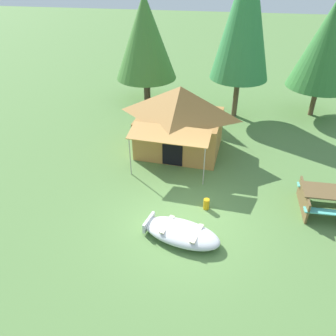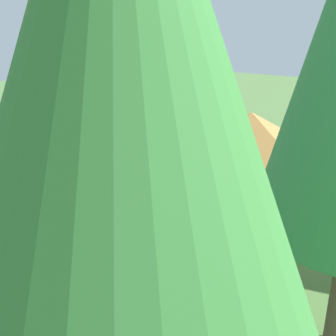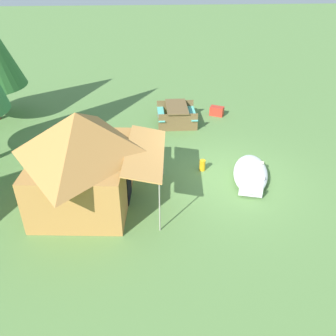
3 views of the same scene
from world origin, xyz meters
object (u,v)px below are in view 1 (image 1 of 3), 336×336
(pine_tree_far_center, at_px, (245,14))
(pine_tree_back_left, at_px, (328,44))
(picnic_table, at_px, (328,198))
(fuel_can, at_px, (206,204))
(beached_rowboat, at_px, (181,233))
(canvas_cabin_tent, at_px, (180,119))
(pine_tree_back_right, at_px, (145,37))

(pine_tree_far_center, bearing_deg, pine_tree_back_left, 11.02)
(picnic_table, xyz_separation_m, fuel_can, (-3.69, -0.54, -0.29))
(picnic_table, xyz_separation_m, pine_tree_back_left, (0.86, 7.49, 2.88))
(picnic_table, bearing_deg, beached_rowboat, -155.48)
(canvas_cabin_tent, relative_size, picnic_table, 2.30)
(picnic_table, height_order, fuel_can, picnic_table)
(picnic_table, xyz_separation_m, pine_tree_back_right, (-7.50, 8.07, 2.77))
(beached_rowboat, bearing_deg, canvas_cabin_tent, 98.51)
(canvas_cabin_tent, height_order, fuel_can, canvas_cabin_tent)
(beached_rowboat, distance_m, pine_tree_back_left, 11.22)
(fuel_can, distance_m, pine_tree_back_left, 9.76)
(picnic_table, relative_size, pine_tree_far_center, 0.23)
(canvas_cabin_tent, xyz_separation_m, pine_tree_far_center, (2.17, 3.78, 3.19))
(picnic_table, relative_size, pine_tree_back_left, 0.31)
(pine_tree_far_center, bearing_deg, beached_rowboat, -99.33)
(beached_rowboat, bearing_deg, pine_tree_back_right, 107.68)
(canvas_cabin_tent, height_order, pine_tree_back_left, pine_tree_back_left)
(pine_tree_far_center, bearing_deg, pine_tree_back_right, 164.27)
(beached_rowboat, height_order, canvas_cabin_tent, canvas_cabin_tent)
(beached_rowboat, relative_size, pine_tree_back_left, 0.46)
(fuel_can, bearing_deg, pine_tree_far_center, 83.55)
(beached_rowboat, distance_m, canvas_cabin_tent, 5.14)
(beached_rowboat, bearing_deg, picnic_table, 24.52)
(pine_tree_far_center, bearing_deg, canvas_cabin_tent, -119.90)
(fuel_can, xyz_separation_m, pine_tree_back_right, (-3.80, 8.61, 3.06))
(pine_tree_back_left, bearing_deg, pine_tree_back_right, 176.05)
(picnic_table, bearing_deg, pine_tree_back_left, 83.43)
(pine_tree_back_left, bearing_deg, pine_tree_far_center, -168.98)
(beached_rowboat, relative_size, picnic_table, 1.48)
(beached_rowboat, relative_size, pine_tree_back_right, 0.46)
(beached_rowboat, height_order, fuel_can, beached_rowboat)
(beached_rowboat, bearing_deg, pine_tree_far_center, 80.67)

